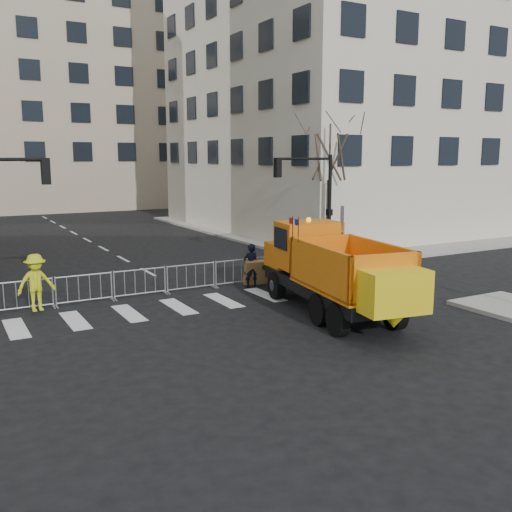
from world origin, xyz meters
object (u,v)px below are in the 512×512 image
plow_truck (333,269)px  cop_c (299,258)px  cop_a (251,266)px  newspaper_box (298,261)px  worker (36,283)px  cop_b (272,263)px

plow_truck → cop_c: size_ratio=4.80×
plow_truck → cop_a: bearing=14.6°
plow_truck → newspaper_box: bearing=-13.4°
cop_a → worker: worker is taller
plow_truck → newspaper_box: 6.38m
plow_truck → cop_c: 5.42m
cop_b → worker: (-9.36, -0.20, 0.22)m
plow_truck → newspaper_box: size_ratio=8.60×
cop_a → worker: bearing=2.4°
cop_b → newspaper_box: bearing=-169.7°
cop_b → cop_c: size_ratio=0.91×
cop_a → cop_c: size_ratio=0.92×
cop_b → plow_truck: bearing=69.6°
cop_a → cop_c: 2.41m
cop_b → cop_c: bearing=166.5°
plow_truck → worker: size_ratio=4.86×
cop_b → cop_c: 1.35m
cop_a → cop_b: size_ratio=1.01×
plow_truck → worker: plow_truck is taller
cop_c → worker: 10.71m
plow_truck → cop_a: plow_truck is taller
cop_a → worker: 8.31m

